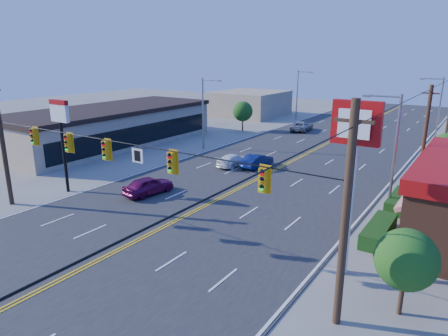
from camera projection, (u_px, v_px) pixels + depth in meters
The scene contains 19 objects.
ground at pixel (128, 246), 22.56m from camera, with size 160.00×160.00×0.00m, color gray.
road at pixel (283, 167), 38.55m from camera, with size 20.00×120.00×0.06m, color #2D2D30.
signal_span at pixel (120, 163), 21.29m from camera, with size 24.32×0.34×9.00m.
kfc_pylon at pixel (354, 154), 18.24m from camera, with size 2.20×0.36×8.50m.
strip_mall at pixel (110, 125), 48.10m from camera, with size 10.40×26.40×4.40m.
pizza_hut_sign at pixel (61, 127), 30.22m from camera, with size 1.90×0.30×6.85m.
streetlight_se at pixel (392, 146), 26.76m from camera, with size 2.55×0.25×8.00m.
streetlight_ne at pixel (437, 108), 45.97m from camera, with size 2.55×0.25×8.00m.
streetlight_sw at pixel (204, 110), 44.69m from camera, with size 2.55×0.25×8.00m.
streetlight_nw at pixel (298, 92), 65.50m from camera, with size 2.55×0.25×8.00m.
utility_pole_near at pixel (424, 143), 29.30m from camera, with size 0.28×0.28×8.40m, color #47301E.
tree_kfc_rear at pixel (447, 151), 32.15m from camera, with size 2.94×2.94×4.41m.
tree_kfc_front at pixel (406, 260), 16.00m from camera, with size 2.52×2.52×3.78m.
tree_west at pixel (243, 111), 55.94m from camera, with size 2.80×2.80×4.20m.
bld_west_far at pixel (250, 103), 71.07m from camera, with size 11.00×12.00×4.20m, color tan.
car_magenta at pixel (149, 186), 30.70m from camera, with size 1.64×4.09×1.39m, color #6A0B44.
car_blue at pixel (257, 161), 38.08m from camera, with size 1.37×3.93×1.30m, color #0D1951.
car_white at pixel (234, 161), 38.50m from camera, with size 1.63×4.01×1.16m, color white.
car_silver at pixel (302, 127), 56.39m from camera, with size 2.22×4.81×1.34m, color #9F9FA4.
Camera 1 is at (15.90, -14.03, 10.43)m, focal length 32.00 mm.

